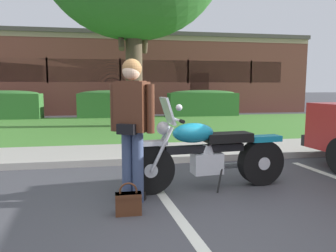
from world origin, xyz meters
TOP-DOWN VIEW (x-y plane):
  - ground_plane at (0.00, 0.00)m, footprint 140.00×140.00m
  - curb_strip at (0.00, 2.83)m, footprint 60.00×0.20m
  - concrete_walk at (0.00, 3.68)m, footprint 60.00×1.50m
  - grass_lawn at (0.00, 7.92)m, footprint 60.00×6.98m
  - stall_stripe_1 at (-0.20, 0.20)m, footprint 0.53×4.39m
  - motorcycle at (0.45, 1.27)m, footprint 2.24×0.82m
  - rider_person at (-0.66, 0.97)m, footprint 0.50×0.40m
  - handbag at (-0.74, 0.57)m, footprint 0.28×0.13m
  - hedge_left at (-5.18, 11.32)m, footprint 2.61×0.90m
  - hedge_center_left at (-0.98, 11.32)m, footprint 2.82×0.90m
  - hedge_center_right at (3.23, 11.32)m, footprint 3.20×0.90m
  - brick_building at (-0.49, 18.40)m, footprint 20.35×10.86m

SIDE VIEW (x-z plane):
  - ground_plane at x=0.00m, z-range 0.00..0.00m
  - stall_stripe_1 at x=-0.20m, z-range 0.00..0.01m
  - grass_lawn at x=0.00m, z-range 0.00..0.06m
  - concrete_walk at x=0.00m, z-range 0.00..0.08m
  - curb_strip at x=0.00m, z-range 0.00..0.12m
  - handbag at x=-0.74m, z-range -0.04..0.32m
  - motorcycle at x=0.45m, z-range -0.14..1.12m
  - hedge_center_right at x=3.23m, z-range 0.03..1.27m
  - hedge_left at x=-5.18m, z-range 0.03..1.27m
  - hedge_center_left at x=-0.98m, z-range 0.03..1.27m
  - rider_person at x=-0.66m, z-range 0.14..1.84m
  - brick_building at x=-0.49m, z-range 0.00..4.14m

